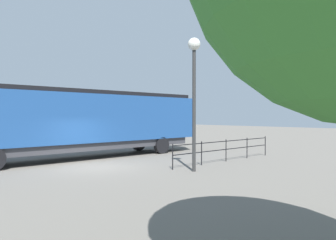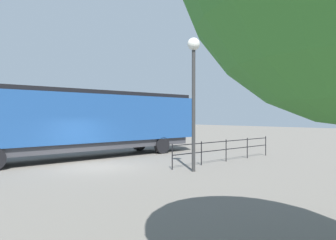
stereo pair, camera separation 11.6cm
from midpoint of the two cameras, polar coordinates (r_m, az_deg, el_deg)
name	(u,v)px [view 2 (the right image)]	position (r m, az deg, el deg)	size (l,w,h in m)	color
ground_plane	(96,167)	(16.38, -12.31, -8.10)	(120.00, 120.00, 0.00)	#666059
locomotive	(91,120)	(19.91, -13.25, -0.03)	(2.82, 15.92, 4.00)	navy
lamp_post	(194,73)	(14.75, 4.76, 8.27)	(0.57, 0.57, 6.02)	#2D2D2D
platform_fence	(226,147)	(18.13, 10.37, -4.74)	(0.05, 8.12, 1.21)	black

